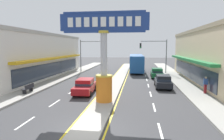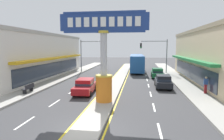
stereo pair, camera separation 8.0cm
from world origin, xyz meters
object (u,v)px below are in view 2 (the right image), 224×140
Objects in this scene: traffic_light_left_side at (90,50)px; street_bench at (29,88)px; traffic_light_right_side at (157,50)px; bus_far_right_lane at (137,62)px; pedestrian_near_kerb at (206,84)px; district_sign at (104,59)px; sedan_near_right_lane at (85,86)px; storefront_left at (26,56)px; sedan_mid_left_lane at (157,73)px; sedan_near_left_lane at (163,81)px.

street_bench is at bearing -96.92° from traffic_light_left_side.
traffic_light_right_side is 5.07m from bus_far_right_lane.
street_bench is at bearing -173.31° from pedestrian_near_kerb.
bus_far_right_lane is at bearing 18.06° from traffic_light_left_side.
district_sign is at bearing -157.33° from pedestrian_near_kerb.
traffic_light_right_side reaches higher than sedan_near_right_lane.
bus_far_right_lane reaches higher than sedan_near_right_lane.
district_sign is 4.78× the size of street_bench.
district_sign is at bearing -50.04° from sedan_near_right_lane.
district_sign is 9.06m from street_bench.
district_sign is at bearing -13.22° from street_bench.
storefront_left is 19.99m from bus_far_right_lane.
traffic_light_left_side reaches higher than street_bench.
sedan_mid_left_lane is (3.30, -7.50, -1.08)m from bus_far_right_lane.
sedan_mid_left_lane is (12.05, -4.65, -3.46)m from traffic_light_left_side.
sedan_near_right_lane is 2.75× the size of street_bench.
traffic_light_left_side reaches higher than pedestrian_near_kerb.
bus_far_right_lane is at bearing 113.74° from sedan_mid_left_lane.
sedan_near_left_lane is 1.00× the size of sedan_mid_left_lane.
storefront_left is 4.11× the size of traffic_light_left_side.
traffic_light_right_side reaches higher than street_bench.
sedan_near_right_lane is 12.32m from pedestrian_near_kerb.
storefront_left is 21.31m from sedan_near_left_lane.
traffic_light_left_side is (-6.17, 19.24, 0.43)m from district_sign.
pedestrian_near_kerb is (24.35, -8.05, -2.32)m from storefront_left.
street_bench is (-8.27, 1.94, -3.17)m from district_sign.
sedan_mid_left_lane is 11.21m from pedestrian_near_kerb.
bus_far_right_lane is (8.75, 2.85, -2.38)m from traffic_light_left_side.
sedan_mid_left_lane is (0.00, 7.48, 0.00)m from sedan_near_left_lane.
pedestrian_near_kerb is at bearing -38.76° from sedan_near_left_lane.
traffic_light_left_side reaches higher than sedan_near_left_lane.
sedan_near_right_lane reaches higher than street_bench.
pedestrian_near_kerb is at bearing -68.49° from bus_far_right_lane.
sedan_mid_left_lane is (8.47, 11.50, 0.00)m from sedan_near_right_lane.
street_bench is (-10.85, -20.15, -1.22)m from bus_far_right_lane.
bus_far_right_lane is 2.60× the size of sedan_mid_left_lane.
pedestrian_near_kerb is at bearing -43.76° from traffic_light_left_side.
storefront_left is 11.12m from traffic_light_left_side.
traffic_light_right_side is at bearing 88.67° from sedan_near_left_lane.
street_bench is (-14.15, -5.16, -0.14)m from sedan_near_left_lane.
storefront_left reaches higher than sedan_near_left_lane.
sedan_mid_left_lane is at bearing -66.26° from bus_far_right_lane.
traffic_light_right_side is at bearing -36.80° from bus_far_right_lane.
bus_far_right_lane is at bearing 102.42° from sedan_near_left_lane.
traffic_light_right_side is 1.43× the size of sedan_mid_left_lane.
sedan_near_left_lane is at bearing -45.18° from traffic_light_left_side.
sedan_near_left_lane is 4.90m from pedestrian_near_kerb.
sedan_near_left_lane is (-0.29, -12.30, -3.46)m from traffic_light_right_side.
sedan_near_right_lane is at bearing -105.22° from bus_far_right_lane.
district_sign is 9.71m from sedan_near_left_lane.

